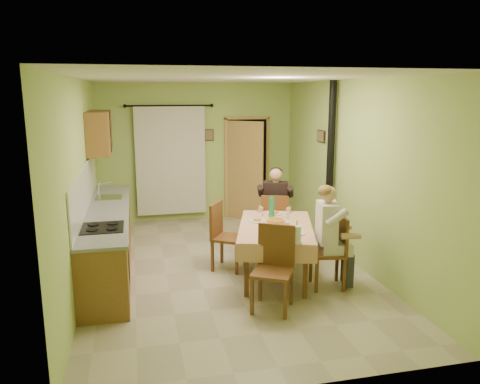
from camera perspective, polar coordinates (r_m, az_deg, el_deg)
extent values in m
cube|color=tan|center=(7.16, -1.80, -9.29)|extent=(4.00, 6.00, 0.01)
cube|color=#ACCC69|center=(9.71, -5.27, 4.86)|extent=(4.00, 0.04, 2.80)
cube|color=#ACCC69|center=(3.96, 6.49, -5.77)|extent=(4.00, 0.04, 2.80)
cube|color=#ACCC69|center=(6.70, -18.91, 1.02)|extent=(0.04, 6.00, 2.80)
cube|color=#ACCC69|center=(7.42, 13.48, 2.36)|extent=(0.04, 6.00, 2.80)
cube|color=white|center=(6.68, -1.96, 13.71)|extent=(4.00, 6.00, 0.04)
cube|color=brown|center=(7.29, -15.73, -5.69)|extent=(0.60, 3.60, 0.88)
cube|color=gray|center=(7.17, -15.94, -2.19)|extent=(0.64, 3.64, 0.04)
cube|color=white|center=(7.12, -18.38, 0.29)|extent=(0.02, 3.60, 0.66)
cube|color=silver|center=(7.95, -15.67, -0.70)|extent=(0.42, 0.42, 0.03)
cube|color=black|center=(6.20, -16.40, -4.19)|extent=(0.52, 0.56, 0.02)
cube|color=black|center=(6.33, -13.45, -8.21)|extent=(0.01, 0.55, 0.55)
cube|color=brown|center=(8.30, -16.76, 7.01)|extent=(0.35, 1.40, 0.70)
cylinder|color=black|center=(9.46, -8.64, 10.36)|extent=(1.70, 0.04, 0.04)
cube|color=silver|center=(9.57, -8.44, 3.78)|extent=(1.40, 0.06, 2.20)
cube|color=black|center=(9.94, 0.80, 2.92)|extent=(0.84, 0.03, 2.06)
cube|color=tan|center=(9.83, -1.73, 2.82)|extent=(0.06, 0.06, 2.12)
cube|color=tan|center=(10.04, 3.32, 3.00)|extent=(0.06, 0.06, 2.12)
cube|color=tan|center=(9.81, 0.84, 9.03)|extent=(0.96, 0.06, 0.06)
cube|color=tan|center=(9.64, 0.61, 2.57)|extent=(0.64, 0.57, 2.04)
cube|color=tan|center=(6.66, 4.39, -4.26)|extent=(1.45, 1.91, 0.04)
cube|color=tan|center=(5.89, 4.44, -7.59)|extent=(0.97, 0.30, 0.22)
cube|color=tan|center=(7.50, 4.32, -3.26)|extent=(0.97, 0.30, 0.22)
cube|color=tan|center=(6.70, 0.03, -5.10)|extent=(0.50, 1.62, 0.22)
cube|color=tan|center=(6.72, 8.71, -5.21)|extent=(0.50, 1.62, 0.22)
cylinder|color=white|center=(7.27, 4.27, -2.62)|extent=(0.25, 0.25, 0.02)
ellipsoid|color=#CC7233|center=(7.26, 4.27, -2.46)|extent=(0.12, 0.12, 0.05)
cylinder|color=white|center=(6.07, 4.16, -5.61)|extent=(0.25, 0.25, 0.02)
ellipsoid|color=#CC7233|center=(6.06, 4.17, -5.42)|extent=(0.12, 0.12, 0.05)
cylinder|color=white|center=(6.30, 6.84, -4.99)|extent=(0.25, 0.25, 0.02)
ellipsoid|color=#CC7233|center=(6.29, 6.85, -4.81)|extent=(0.12, 0.12, 0.05)
cylinder|color=white|center=(6.84, 2.13, -3.55)|extent=(0.25, 0.25, 0.02)
ellipsoid|color=#CC7233|center=(6.83, 2.14, -3.38)|extent=(0.12, 0.12, 0.05)
cylinder|color=gold|center=(6.69, 4.39, -3.65)|extent=(0.26, 0.26, 0.08)
cylinder|color=white|center=(6.12, 4.43, -5.44)|extent=(0.28, 0.28, 0.02)
cube|color=tan|center=(6.13, 4.21, -5.21)|extent=(0.06, 0.05, 0.03)
cube|color=tan|center=(6.11, 4.41, -5.29)|extent=(0.07, 0.05, 0.03)
cube|color=tan|center=(6.13, 4.44, -5.23)|extent=(0.07, 0.05, 0.03)
cube|color=tan|center=(6.11, 4.96, -5.29)|extent=(0.07, 0.07, 0.03)
cylinder|color=silver|center=(6.48, 5.82, -4.12)|extent=(0.07, 0.07, 0.10)
cylinder|color=silver|center=(7.01, 5.83, -2.87)|extent=(0.07, 0.07, 0.10)
cylinder|color=white|center=(5.86, 6.93, -5.17)|extent=(0.11, 0.11, 0.22)
cylinder|color=silver|center=(5.85, 6.93, -4.89)|extent=(0.02, 0.02, 0.30)
cube|color=brown|center=(7.76, 4.30, -3.88)|extent=(0.56, 0.56, 0.04)
cube|color=brown|center=(7.50, 4.26, -2.31)|extent=(0.42, 0.19, 0.50)
cube|color=brown|center=(5.73, 3.98, -9.77)|extent=(0.63, 0.63, 0.04)
cube|color=brown|center=(5.82, 4.47, -6.43)|extent=(0.42, 0.26, 0.53)
cube|color=brown|center=(6.47, 10.64, -7.34)|extent=(0.49, 0.49, 0.04)
cube|color=brown|center=(6.44, 12.42, -5.03)|extent=(0.11, 0.43, 0.49)
cube|color=brown|center=(7.00, -1.36, -5.62)|extent=(0.61, 0.61, 0.04)
cube|color=brown|center=(7.00, -2.92, -3.33)|extent=(0.27, 0.40, 0.50)
cube|color=black|center=(7.65, 4.27, -3.51)|extent=(0.47, 0.50, 0.16)
cube|color=black|center=(7.69, 4.36, -0.73)|extent=(0.45, 0.34, 0.54)
sphere|color=tan|center=(7.60, 4.40, 2.12)|extent=(0.21, 0.21, 0.21)
ellipsoid|color=black|center=(7.63, 4.42, 2.47)|extent=(0.21, 0.21, 0.16)
cube|color=silver|center=(6.47, 11.54, -6.63)|extent=(0.45, 0.42, 0.16)
cube|color=silver|center=(6.34, 10.53, -3.68)|extent=(0.28, 0.43, 0.54)
sphere|color=tan|center=(6.25, 10.76, -0.23)|extent=(0.21, 0.21, 0.21)
ellipsoid|color=olive|center=(6.23, 10.41, 0.12)|extent=(0.21, 0.21, 0.16)
cylinder|color=black|center=(7.91, 10.93, 3.06)|extent=(0.12, 0.12, 2.80)
cylinder|color=black|center=(8.20, 10.58, -5.60)|extent=(0.24, 0.24, 0.30)
cube|color=black|center=(9.68, -3.80, 6.95)|extent=(0.19, 0.03, 0.23)
cube|color=brown|center=(8.43, 9.85, 6.73)|extent=(0.03, 0.31, 0.21)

